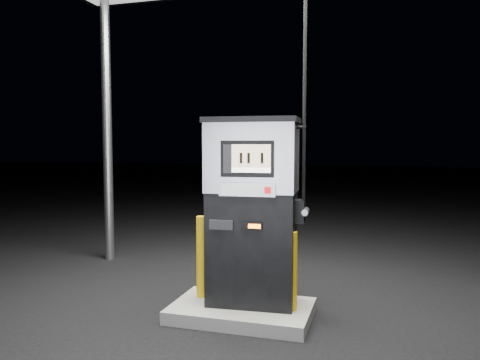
# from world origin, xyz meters

# --- Properties ---
(ground) EXTENTS (80.00, 80.00, 0.00)m
(ground) POSITION_xyz_m (0.00, 0.00, 0.00)
(ground) COLOR black
(ground) RESTS_ON ground
(pump_island) EXTENTS (1.60, 1.00, 0.15)m
(pump_island) POSITION_xyz_m (0.00, 0.00, 0.07)
(pump_island) COLOR slate
(pump_island) RESTS_ON ground
(fuel_dispenser) EXTENTS (1.21, 0.71, 4.48)m
(fuel_dispenser) POSITION_xyz_m (0.10, 0.10, 1.26)
(fuel_dispenser) COLOR black
(fuel_dispenser) RESTS_ON pump_island
(bollard_left) EXTENTS (0.15, 0.15, 0.99)m
(bollard_left) POSITION_xyz_m (-0.55, 0.14, 0.64)
(bollard_left) COLOR gold
(bollard_left) RESTS_ON pump_island
(bollard_right) EXTENTS (0.14, 0.14, 0.89)m
(bollard_right) POSITION_xyz_m (0.59, -0.01, 0.59)
(bollard_right) COLOR gold
(bollard_right) RESTS_ON pump_island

